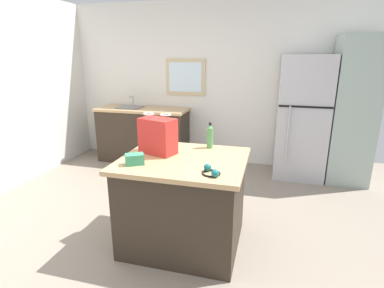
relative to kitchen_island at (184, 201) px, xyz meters
name	(u,v)px	position (x,y,z in m)	size (l,w,h in m)	color
ground	(161,241)	(-0.22, -0.06, -0.44)	(6.18, 6.18, 0.00)	gray
back_wall	(214,84)	(-0.22, 2.51, 0.87)	(4.97, 0.13, 2.62)	silver
kitchen_island	(184,201)	(0.00, 0.00, 0.00)	(1.13, 0.98, 0.87)	#33281E
refrigerator	(302,118)	(1.18, 2.11, 0.45)	(0.71, 0.68, 1.79)	#B7B7BC
tall_cabinet	(353,111)	(1.84, 2.11, 0.59)	(0.56, 0.61, 2.05)	#9EB2A8
sink_counter	(143,134)	(-1.37, 2.15, 0.03)	(1.54, 0.61, 1.11)	#33281E
shopping_bag	(158,136)	(-0.28, 0.08, 0.60)	(0.38, 0.28, 0.38)	red
small_box	(135,159)	(-0.36, -0.26, 0.48)	(0.15, 0.10, 0.09)	#388E66
bottle	(210,136)	(0.16, 0.38, 0.55)	(0.06, 0.06, 0.26)	#4C9956
ear_defenders	(211,171)	(0.32, -0.31, 0.46)	(0.21, 0.21, 0.06)	black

